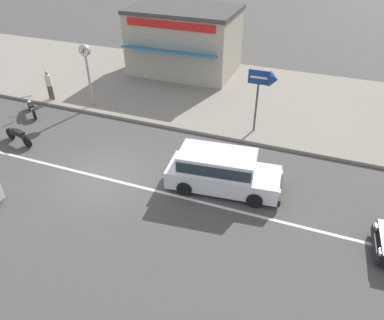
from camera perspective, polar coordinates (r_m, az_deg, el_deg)
The scene contains 10 objects.
ground_plane at distance 15.87m, azimuth -13.59°, elevation -2.61°, with size 160.00×160.00×0.00m, color #4C4947.
lane_centre_stripe at distance 15.87m, azimuth -13.59°, elevation -2.60°, with size 50.40×0.14×0.01m, color silver.
kerb_strip at distance 23.35m, azimuth -0.61°, elevation 10.98°, with size 68.00×10.00×0.15m, color gray.
minivan_white_2 at distance 14.48m, azimuth 4.39°, elevation -1.45°, with size 4.59×2.18×1.56m.
motorcycle_0 at distance 19.30m, azimuth -25.02°, elevation 3.48°, with size 1.83×0.70×0.80m.
motorcycle_1 at distance 21.85m, azimuth -23.34°, elevation 7.41°, with size 1.55×1.24×0.80m.
street_clock at distance 20.81m, azimuth -15.80°, elevation 14.25°, with size 0.60×0.22×3.33m.
arrow_signboard at distance 17.45m, azimuth 11.75°, elevation 11.57°, with size 1.34×0.72×3.11m.
pedestrian_mid_kerb at distance 22.73m, azimuth -20.99°, elevation 10.88°, with size 0.34×0.34×1.66m.
shopfront_corner_warung at distance 25.22m, azimuth -1.16°, elevation 17.79°, with size 6.65×5.25×4.02m.
Camera 1 is at (7.89, -10.22, 9.23)m, focal length 35.00 mm.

